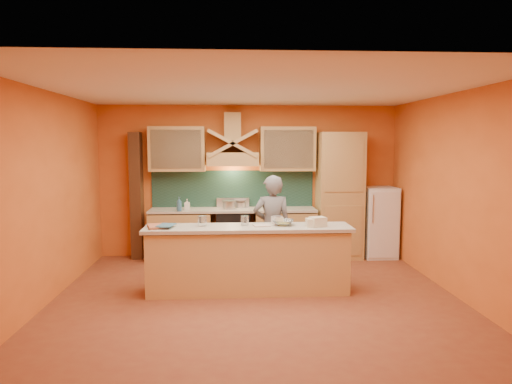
{
  "coord_description": "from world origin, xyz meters",
  "views": [
    {
      "loc": [
        -0.34,
        -5.99,
        2.11
      ],
      "look_at": [
        0.04,
        0.9,
        1.36
      ],
      "focal_mm": 32.0,
      "sensor_mm": 36.0,
      "label": 1
    }
  ],
  "objects": [
    {
      "name": "book_lower",
      "position": [
        -1.48,
        0.25,
        0.96
      ],
      "size": [
        0.33,
        0.4,
        0.03
      ],
      "primitive_type": "imported",
      "rotation": [
        0.0,
        0.0,
        0.26
      ],
      "color": "#BC6543",
      "rests_on": "island_top"
    },
    {
      "name": "mixing_bowl",
      "position": [
        0.4,
        0.36,
        0.98
      ],
      "size": [
        0.35,
        0.35,
        0.07
      ],
      "primitive_type": "imported",
      "rotation": [
        0.0,
        0.0,
        -0.17
      ],
      "color": "white",
      "rests_on": "island_top"
    },
    {
      "name": "grocery_bag_b",
      "position": [
        0.8,
        0.22,
        1.0
      ],
      "size": [
        0.2,
        0.16,
        0.12
      ],
      "primitive_type": "cube",
      "rotation": [
        0.0,
        0.0,
        0.05
      ],
      "color": "beige",
      "rests_on": "island_top"
    },
    {
      "name": "wall_left",
      "position": [
        -2.75,
        0.0,
        1.4
      ],
      "size": [
        0.02,
        5.0,
        2.8
      ],
      "primitive_type": "cube",
      "color": "orange",
      "rests_on": "floor"
    },
    {
      "name": "hood_chimney",
      "position": [
        -0.3,
        2.35,
        2.4
      ],
      "size": [
        0.3,
        0.3,
        0.5
      ],
      "primitive_type": "cube",
      "color": "tan",
      "rests_on": "wall_back"
    },
    {
      "name": "pot_small",
      "position": [
        -0.16,
        2.35,
        0.96
      ],
      "size": [
        0.26,
        0.26,
        0.13
      ],
      "primitive_type": "cylinder",
      "rotation": [
        0.0,
        0.0,
        -0.38
      ],
      "color": "silver",
      "rests_on": "stove"
    },
    {
      "name": "backsplash",
      "position": [
        -0.3,
        2.48,
        1.25
      ],
      "size": [
        3.0,
        0.03,
        0.7
      ],
      "primitive_type": "cube",
      "color": "#193930",
      "rests_on": "wall_back"
    },
    {
      "name": "person",
      "position": [
        0.3,
        0.93,
        0.81
      ],
      "size": [
        0.59,
        0.39,
        1.62
      ],
      "primitive_type": "imported",
      "rotation": [
        0.0,
        0.0,
        3.14
      ],
      "color": "slate",
      "rests_on": "floor"
    },
    {
      "name": "base_cabinet_right",
      "position": [
        0.65,
        2.2,
        0.43
      ],
      "size": [
        1.1,
        0.6,
        0.86
      ],
      "primitive_type": "cube",
      "color": "tan",
      "rests_on": "floor"
    },
    {
      "name": "pot_large",
      "position": [
        -0.37,
        2.19,
        0.97
      ],
      "size": [
        0.27,
        0.27,
        0.15
      ],
      "primitive_type": "cylinder",
      "rotation": [
        0.0,
        0.0,
        -0.35
      ],
      "color": "#BBBBC3",
      "rests_on": "stove"
    },
    {
      "name": "range_hood",
      "position": [
        -0.3,
        2.25,
        1.82
      ],
      "size": [
        0.92,
        0.5,
        0.24
      ],
      "primitive_type": "cube",
      "color": "tan",
      "rests_on": "wall_back"
    },
    {
      "name": "stove",
      "position": [
        -0.3,
        2.2,
        0.45
      ],
      "size": [
        0.6,
        0.58,
        0.9
      ],
      "primitive_type": "cube",
      "color": "black",
      "rests_on": "floor"
    },
    {
      "name": "wall_back",
      "position": [
        0.0,
        2.5,
        1.4
      ],
      "size": [
        5.5,
        0.02,
        2.8
      ],
      "primitive_type": "cube",
      "color": "orange",
      "rests_on": "floor"
    },
    {
      "name": "island_top",
      "position": [
        -0.1,
        0.3,
        0.92
      ],
      "size": [
        2.9,
        0.62,
        0.05
      ],
      "primitive_type": "cube",
      "color": "#BBB19E",
      "rests_on": "island_body"
    },
    {
      "name": "soap_bottle_a",
      "position": [
        -1.12,
        2.16,
        1.01
      ],
      "size": [
        0.1,
        0.1,
        0.19
      ],
      "primitive_type": "imported",
      "rotation": [
        0.0,
        0.0,
        -0.12
      ],
      "color": "white",
      "rests_on": "counter_top"
    },
    {
      "name": "book_upper",
      "position": [
        -1.33,
        0.27,
        0.98
      ],
      "size": [
        0.26,
        0.32,
        0.02
      ],
      "primitive_type": "imported",
      "rotation": [
        0.0,
        0.0,
        -0.2
      ],
      "color": "#3B6982",
      "rests_on": "island_top"
    },
    {
      "name": "base_cabinet_left",
      "position": [
        -1.25,
        2.2,
        0.43
      ],
      "size": [
        1.1,
        0.6,
        0.86
      ],
      "primitive_type": "cube",
      "color": "tan",
      "rests_on": "floor"
    },
    {
      "name": "upper_cabinet_right",
      "position": [
        0.7,
        2.33,
        2.0
      ],
      "size": [
        1.0,
        0.35,
        0.8
      ],
      "primitive_type": "cube",
      "color": "tan",
      "rests_on": "wall_back"
    },
    {
      "name": "floor",
      "position": [
        0.0,
        0.0,
        0.0
      ],
      "size": [
        5.5,
        5.0,
        0.01
      ],
      "primitive_type": "cube",
      "color": "brown",
      "rests_on": "ground"
    },
    {
      "name": "dish_rack",
      "position": [
        0.41,
        2.25,
        0.97
      ],
      "size": [
        0.29,
        0.24,
        0.09
      ],
      "primitive_type": "cube",
      "rotation": [
        0.0,
        0.0,
        0.14
      ],
      "color": "silver",
      "rests_on": "counter_top"
    },
    {
      "name": "grocery_bag_a",
      "position": [
        0.87,
        0.23,
        1.01
      ],
      "size": [
        0.25,
        0.23,
        0.13
      ],
      "primitive_type": "cube",
      "rotation": [
        0.0,
        0.0,
        0.35
      ],
      "color": "beige",
      "rests_on": "island_top"
    },
    {
      "name": "jar_large",
      "position": [
        -0.74,
        0.37,
        1.02
      ],
      "size": [
        0.16,
        0.16,
        0.14
      ],
      "primitive_type": "cylinder",
      "rotation": [
        0.0,
        0.0,
        -0.4
      ],
      "color": "white",
      "rests_on": "island_top"
    },
    {
      "name": "wall_right",
      "position": [
        2.75,
        0.0,
        1.4
      ],
      "size": [
        0.02,
        5.0,
        2.8
      ],
      "primitive_type": "cube",
      "color": "orange",
      "rests_on": "floor"
    },
    {
      "name": "upper_cabinet_left",
      "position": [
        -1.3,
        2.33,
        2.0
      ],
      "size": [
        1.0,
        0.35,
        0.8
      ],
      "primitive_type": "cube",
      "color": "tan",
      "rests_on": "wall_back"
    },
    {
      "name": "cloth",
      "position": [
        0.09,
        0.32,
        0.95
      ],
      "size": [
        0.25,
        0.21,
        0.02
      ],
      "primitive_type": "cube",
      "rotation": [
        0.0,
        0.0,
        0.2
      ],
      "color": "beige",
      "rests_on": "island_top"
    },
    {
      "name": "pantry_column",
      "position": [
        1.65,
        2.2,
        1.15
      ],
      "size": [
        0.8,
        0.6,
        2.3
      ],
      "primitive_type": "cube",
      "color": "tan",
      "rests_on": "floor"
    },
    {
      "name": "ceiling",
      "position": [
        0.0,
        0.0,
        2.8
      ],
      "size": [
        5.5,
        5.0,
        0.01
      ],
      "primitive_type": "cube",
      "color": "white",
      "rests_on": "wall_back"
    },
    {
      "name": "bowl_back",
      "position": [
        0.49,
        2.24,
        0.96
      ],
      "size": [
        0.28,
        0.28,
        0.07
      ],
      "primitive_type": "imported",
      "rotation": [
        0.0,
        0.0,
        -0.32
      ],
      "color": "white",
      "rests_on": "counter_top"
    },
    {
      "name": "island_body",
      "position": [
        -0.1,
        0.3,
        0.44
      ],
      "size": [
        2.8,
        0.55,
        0.88
      ],
      "primitive_type": "cube",
      "color": "#DDB771",
      "rests_on": "floor"
    },
    {
      "name": "soap_bottle_b",
      "position": [
        -1.24,
        1.96,
        1.05
      ],
      "size": [
        0.14,
        0.14,
        0.25
      ],
      "primitive_type": "imported",
      "rotation": [
        0.0,
        0.0,
        0.68
      ],
      "color": "#33668C",
      "rests_on": "counter_top"
    },
    {
      "name": "fridge",
      "position": [
        2.4,
        2.2,
        0.65
      ],
      "size": [
        0.58,
        0.6,
        1.3
      ],
      "primitive_type": "cube",
      "color": "white",
      "rests_on": "floor"
    },
    {
      "name": "jar_small",
      "position": [
        -0.14,
        0.38,
        1.01
      ],
      "size": [
        0.11,
        0.11,
        0.14
      ],
      "primitive_type": "cylinder",
      "rotation": [
        0.0,
        0.0,
        -0.04
      ],
      "color": "white",
      "rests_on": "island_top"
    },
    {
      "name": "wall_front",
      "position": [
        0.0,
        -2.5,
        1.4
      ],
      "size": [
        5.5,
        0.02,
        2.8
      ],
      "primitive_type": "cube",
      "color": "orange",
      "rests_on": "floor"
    },
    {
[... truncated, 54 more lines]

